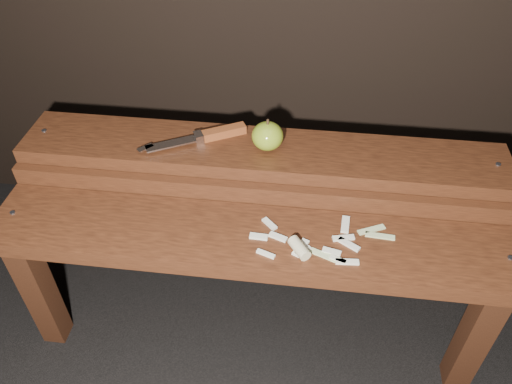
# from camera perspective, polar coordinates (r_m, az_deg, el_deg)

# --- Properties ---
(ground) EXTENTS (60.00, 60.00, 0.00)m
(ground) POSITION_cam_1_polar(r_m,az_deg,el_deg) (1.48, -0.30, -14.71)
(ground) COLOR black
(bench_front_tier) EXTENTS (1.20, 0.20, 0.42)m
(bench_front_tier) POSITION_cam_1_polar(r_m,az_deg,el_deg) (1.16, -0.75, -7.54)
(bench_front_tier) COLOR black
(bench_front_tier) RESTS_ON ground
(bench_rear_tier) EXTENTS (1.20, 0.21, 0.50)m
(bench_rear_tier) POSITION_cam_1_polar(r_m,az_deg,el_deg) (1.28, 0.59, 1.93)
(bench_rear_tier) COLOR black
(bench_rear_tier) RESTS_ON ground
(apple) EXTENTS (0.08, 0.08, 0.08)m
(apple) POSITION_cam_1_polar(r_m,az_deg,el_deg) (1.21, 1.32, 6.42)
(apple) COLOR olive
(apple) RESTS_ON bench_rear_tier
(knife) EXTENTS (0.25, 0.15, 0.02)m
(knife) POSITION_cam_1_polar(r_m,az_deg,el_deg) (1.25, -5.23, 6.50)
(knife) COLOR brown
(knife) RESTS_ON bench_rear_tier
(apple_scraps) EXTENTS (0.32, 0.15, 0.03)m
(apple_scraps) POSITION_cam_1_polar(r_m,az_deg,el_deg) (1.09, 6.55, -5.98)
(apple_scraps) COLOR beige
(apple_scraps) RESTS_ON bench_front_tier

